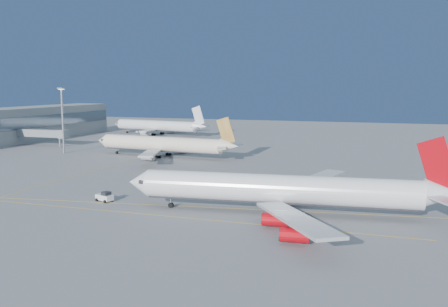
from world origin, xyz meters
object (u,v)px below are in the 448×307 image
airliner_virgin (285,190)px  airliner_third (158,126)px  airliner_etihad (164,144)px  pushback_tug (105,197)px  light_mast (62,115)px

airliner_virgin → airliner_third: (-92.74, 134.55, -0.18)m
airliner_etihad → airliner_third: bearing=122.8°
airliner_virgin → pushback_tug: (-38.92, -1.71, -3.77)m
pushback_tug → airliner_third: bearing=129.8°
airliner_third → light_mast: (-2.47, -73.80, 9.57)m
airliner_third → pushback_tug: airliner_third is taller
airliner_third → light_mast: 74.46m
airliner_virgin → airliner_etihad: size_ratio=1.14×
airliner_etihad → airliner_third: airliner_third is taller
airliner_virgin → pushback_tug: 39.14m
airliner_etihad → airliner_third: (-36.82, 70.78, 0.13)m
airliner_etihad → light_mast: bearing=-170.3°
airliner_virgin → pushback_tug: size_ratio=15.00×
airliner_virgin → light_mast: (-95.21, 60.75, 9.39)m
pushback_tug → light_mast: size_ratio=0.18×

